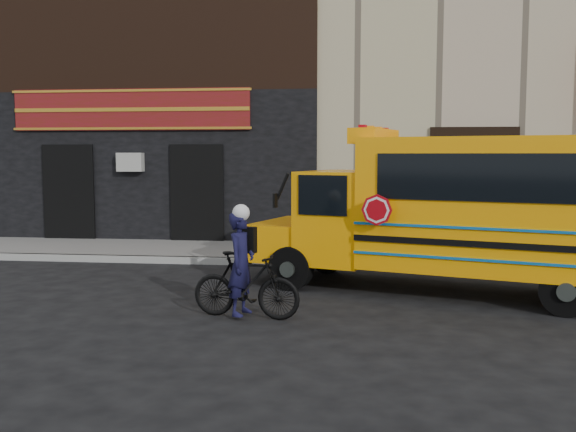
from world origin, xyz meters
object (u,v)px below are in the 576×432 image
Objects in this scene: bicycle at (246,285)px; cyclist at (241,267)px; school_bus at (460,209)px; sign_pole at (399,197)px.

cyclist is at bearing 93.72° from bicycle.
school_bus is 4.16m from bicycle.
bicycle is (-2.50, -4.90, -1.02)m from sign_pole.
cyclist is (-3.49, -2.13, -0.73)m from school_bus.
bicycle is (-3.42, -2.14, -1.01)m from school_bus.
school_bus is at bearing -71.55° from sign_pole.
sign_pole is at bearing 108.45° from school_bus.
school_bus is 4.32× the size of bicycle.
sign_pole is (-0.92, 2.77, 0.02)m from school_bus.
sign_pole is 1.75× the size of cyclist.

